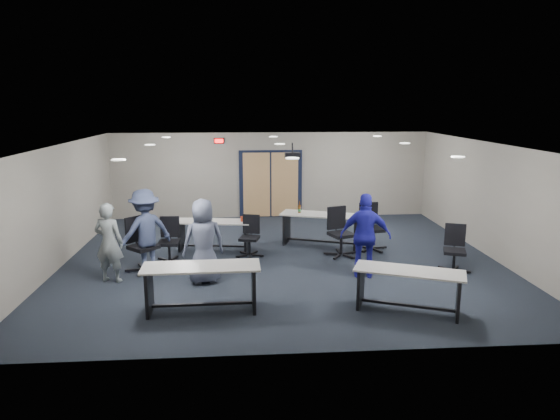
{
  "coord_description": "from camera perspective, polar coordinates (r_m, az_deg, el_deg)",
  "views": [
    {
      "loc": [
        -0.86,
        -11.21,
        3.65
      ],
      "look_at": [
        -0.05,
        -0.3,
        1.26
      ],
      "focal_mm": 32.0,
      "sensor_mm": 36.0,
      "label": 1
    }
  ],
  "objects": [
    {
      "name": "left_wall",
      "position": [
        12.17,
        -24.02,
        0.35
      ],
      "size": [
        0.04,
        9.0,
        2.7
      ],
      "primitive_type": "cube",
      "color": "gray",
      "rests_on": "floor"
    },
    {
      "name": "right_wall",
      "position": [
        12.86,
        22.97,
        1.03
      ],
      "size": [
        0.04,
        9.0,
        2.7
      ],
      "primitive_type": "cube",
      "color": "gray",
      "rests_on": "floor"
    },
    {
      "name": "table_front_left",
      "position": [
        8.97,
        -8.95,
        -7.92
      ],
      "size": [
        2.07,
        0.73,
        0.83
      ],
      "rotation": [
        0.0,
        0.0,
        0.02
      ],
      "color": "#ACA9A2",
      "rests_on": "floor"
    },
    {
      "name": "person_back",
      "position": [
        11.12,
        -15.14,
        -2.35
      ],
      "size": [
        1.36,
        1.24,
        1.83
      ],
      "primitive_type": "imported",
      "rotation": [
        0.0,
        0.0,
        3.77
      ],
      "color": "#364062",
      "rests_on": "floor"
    },
    {
      "name": "chair_back_a",
      "position": [
        11.72,
        -12.59,
        -3.44
      ],
      "size": [
        0.68,
        0.68,
        1.05
      ],
      "primitive_type": null,
      "rotation": [
        0.0,
        0.0,
        -0.04
      ],
      "color": "black",
      "rests_on": "floor"
    },
    {
      "name": "person_navy",
      "position": [
        10.6,
        9.75,
        -2.92
      ],
      "size": [
        1.13,
        0.69,
        1.79
      ],
      "primitive_type": "imported",
      "rotation": [
        0.0,
        0.0,
        2.89
      ],
      "color": "#1E1C9D",
      "rests_on": "floor"
    },
    {
      "name": "chair_back_c",
      "position": [
        12.0,
        7.03,
        -2.55
      ],
      "size": [
        0.95,
        0.95,
        1.18
      ],
      "primitive_type": null,
      "rotation": [
        0.0,
        0.0,
        0.35
      ],
      "color": "black",
      "rests_on": "floor"
    },
    {
      "name": "ceiling",
      "position": [
        11.29,
        0.16,
        7.49
      ],
      "size": [
        10.0,
        9.0,
        0.04
      ],
      "primitive_type": "cube",
      "color": "white",
      "rests_on": "back_wall"
    },
    {
      "name": "chair_loose_right",
      "position": [
        11.43,
        19.34,
        -4.28
      ],
      "size": [
        0.84,
        0.84,
        1.04
      ],
      "primitive_type": null,
      "rotation": [
        0.0,
        0.0,
        -0.35
      ],
      "color": "black",
      "rests_on": "floor"
    },
    {
      "name": "front_wall",
      "position": [
        7.15,
        2.95,
        -6.45
      ],
      "size": [
        10.0,
        0.04,
        2.7
      ],
      "primitive_type": "cube",
      "color": "gray",
      "rests_on": "floor"
    },
    {
      "name": "table_front_right",
      "position": [
        9.14,
        14.48,
        -8.1
      ],
      "size": [
        1.98,
        1.31,
        0.76
      ],
      "rotation": [
        0.0,
        0.0,
        -0.4
      ],
      "color": "#ACA9A2",
      "rests_on": "floor"
    },
    {
      "name": "back_wall",
      "position": [
        15.9,
        -1.09,
        4.0
      ],
      "size": [
        10.0,
        0.04,
        2.7
      ],
      "primitive_type": "cube",
      "color": "gray",
      "rests_on": "floor"
    },
    {
      "name": "table_back_right",
      "position": [
        12.84,
        4.66,
        -1.58
      ],
      "size": [
        2.16,
        1.34,
        1.14
      ],
      "rotation": [
        0.0,
        0.0,
        -0.35
      ],
      "color": "#ACA9A2",
      "rests_on": "floor"
    },
    {
      "name": "floor",
      "position": [
        11.82,
        0.15,
        -5.66
      ],
      "size": [
        10.0,
        10.0,
        0.0
      ],
      "primitive_type": "plane",
      "color": "black",
      "rests_on": "ground"
    },
    {
      "name": "chair_loose_left",
      "position": [
        11.25,
        -15.35,
        -3.86
      ],
      "size": [
        1.07,
        1.07,
        1.2
      ],
      "primitive_type": null,
      "rotation": [
        0.0,
        0.0,
        0.81
      ],
      "color": "black",
      "rests_on": "floor"
    },
    {
      "name": "person_plaid",
      "position": [
        10.24,
        -8.73,
        -3.55
      ],
      "size": [
        0.98,
        0.78,
        1.75
      ],
      "primitive_type": "imported",
      "rotation": [
        0.0,
        0.0,
        3.44
      ],
      "color": "slate",
      "rests_on": "floor"
    },
    {
      "name": "table_back_left",
      "position": [
        12.53,
        -7.55,
        -2.28
      ],
      "size": [
        1.91,
        0.86,
        0.87
      ],
      "rotation": [
        0.0,
        0.0,
        -0.14
      ],
      "color": "#ACA9A2",
      "rests_on": "floor"
    },
    {
      "name": "ceiling_can_lights",
      "position": [
        11.54,
        0.07,
        7.45
      ],
      "size": [
        6.24,
        5.74,
        0.02
      ],
      "primitive_type": null,
      "color": "white",
      "rests_on": "ceiling"
    },
    {
      "name": "double_door",
      "position": [
        15.91,
        -1.08,
        2.91
      ],
      "size": [
        2.0,
        0.07,
        2.2
      ],
      "color": "black",
      "rests_on": "back_wall"
    },
    {
      "name": "chair_back_b",
      "position": [
        11.93,
        -3.52,
        -3.05
      ],
      "size": [
        0.76,
        0.76,
        0.99
      ],
      "primitive_type": null,
      "rotation": [
        0.0,
        0.0,
        -0.26
      ],
      "color": "black",
      "rests_on": "floor"
    },
    {
      "name": "chair_back_d",
      "position": [
        12.61,
        10.45,
        -1.95
      ],
      "size": [
        0.84,
        0.84,
        1.17
      ],
      "primitive_type": null,
      "rotation": [
        0.0,
        0.0,
        0.16
      ],
      "color": "black",
      "rests_on": "floor"
    },
    {
      "name": "exit_sign",
      "position": [
        15.72,
        -6.98,
        7.85
      ],
      "size": [
        0.32,
        0.07,
        0.18
      ],
      "color": "black",
      "rests_on": "back_wall"
    },
    {
      "name": "ceiling_projector",
      "position": [
        11.84,
        1.43,
        6.28
      ],
      "size": [
        0.35,
        0.32,
        0.37
      ],
      "color": "black",
      "rests_on": "ceiling"
    },
    {
      "name": "person_gray",
      "position": [
        10.76,
        -18.96,
        -3.55
      ],
      "size": [
        0.68,
        0.53,
        1.66
      ],
      "primitive_type": "imported",
      "rotation": [
        0.0,
        0.0,
        2.9
      ],
      "color": "gray",
      "rests_on": "floor"
    }
  ]
}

